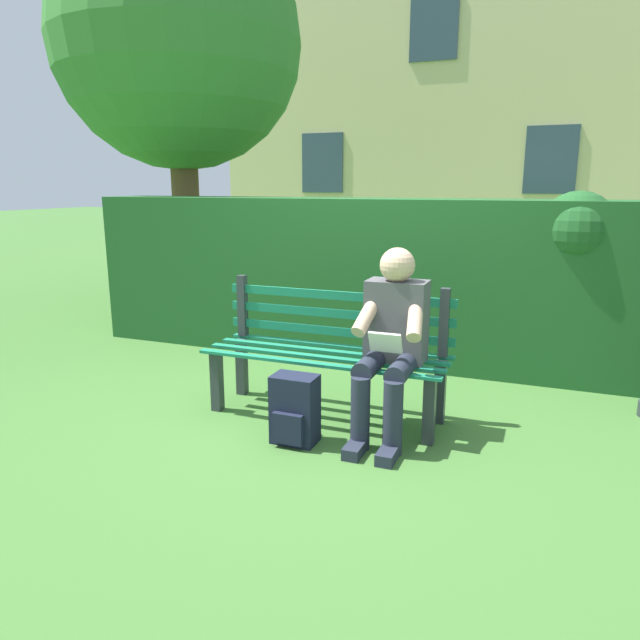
# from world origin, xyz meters

# --- Properties ---
(ground) EXTENTS (60.00, 60.00, 0.00)m
(ground) POSITION_xyz_m (0.00, 0.00, 0.00)
(ground) COLOR #3D6B2D
(park_bench) EXTENTS (1.66, 0.52, 0.91)m
(park_bench) POSITION_xyz_m (0.00, -0.08, 0.45)
(park_bench) COLOR #2D3338
(park_bench) RESTS_ON ground
(person_seated) EXTENTS (0.44, 0.73, 1.18)m
(person_seated) POSITION_xyz_m (-0.48, 0.10, 0.63)
(person_seated) COLOR #4C4C51
(person_seated) RESTS_ON ground
(hedge_backdrop) EXTENTS (5.48, 0.71, 1.52)m
(hedge_backdrop) POSITION_xyz_m (0.09, -1.51, 0.75)
(hedge_backdrop) COLOR #1E5123
(hedge_backdrop) RESTS_ON ground
(tree) EXTENTS (3.07, 2.92, 4.65)m
(tree) POSITION_xyz_m (3.06, -2.83, 3.12)
(tree) COLOR brown
(tree) RESTS_ON ground
(building_facade) EXTENTS (8.87, 3.07, 7.13)m
(building_facade) POSITION_xyz_m (1.01, -9.71, 3.56)
(building_facade) COLOR beige
(building_facade) RESTS_ON ground
(backpack) EXTENTS (0.28, 0.25, 0.43)m
(backpack) POSITION_xyz_m (0.02, 0.46, 0.21)
(backpack) COLOR #191E33
(backpack) RESTS_ON ground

